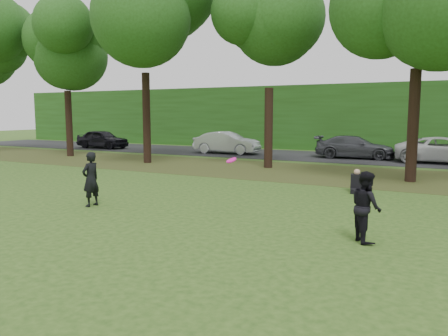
% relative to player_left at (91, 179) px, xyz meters
% --- Properties ---
extents(ground, '(120.00, 120.00, 0.00)m').
position_rel_player_left_xyz_m(ground, '(4.20, -2.52, -0.83)').
color(ground, '#274816').
rests_on(ground, ground).
extents(leaf_litter, '(60.00, 7.00, 0.01)m').
position_rel_player_left_xyz_m(leaf_litter, '(4.20, 10.48, -0.83)').
color(leaf_litter, '#463819').
rests_on(leaf_litter, ground).
extents(street, '(70.00, 7.00, 0.02)m').
position_rel_player_left_xyz_m(street, '(4.20, 18.48, -0.82)').
color(street, black).
rests_on(street, ground).
extents(far_hedge, '(70.00, 3.00, 5.00)m').
position_rel_player_left_xyz_m(far_hedge, '(4.20, 24.48, 1.67)').
color(far_hedge, '#224A15').
rests_on(far_hedge, ground).
extents(player_left, '(0.43, 0.63, 1.67)m').
position_rel_player_left_xyz_m(player_left, '(0.00, 0.00, 0.00)').
color(player_left, black).
rests_on(player_left, ground).
extents(player_right, '(0.92, 0.97, 1.58)m').
position_rel_player_left_xyz_m(player_right, '(8.08, 0.06, -0.05)').
color(player_right, black).
rests_on(player_right, ground).
extents(parked_cars, '(38.82, 3.51, 1.53)m').
position_rel_player_left_xyz_m(parked_cars, '(2.82, 17.74, -0.08)').
color(parked_cars, black).
rests_on(parked_cars, street).
extents(frisbee, '(0.33, 0.31, 0.18)m').
position_rel_player_left_xyz_m(frisbee, '(4.71, 0.16, 0.80)').
color(frisbee, '#FB15A8').
rests_on(frisbee, ground).
extents(seated_person, '(0.54, 0.80, 0.83)m').
position_rel_player_left_xyz_m(seated_person, '(6.70, 6.26, -0.52)').
color(seated_person, black).
rests_on(seated_person, ground).
extents(tree_line, '(55.30, 7.90, 12.31)m').
position_rel_player_left_xyz_m(tree_line, '(3.86, 10.41, 7.01)').
color(tree_line, black).
rests_on(tree_line, ground).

